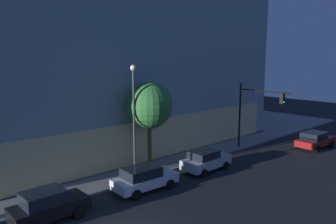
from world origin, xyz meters
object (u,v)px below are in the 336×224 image
Objects in this scene: street_lamp_sidewalk at (134,107)px; car_red at (315,140)px; sidewalk_tree at (149,106)px; car_silver at (206,160)px; traffic_light_far_corner at (255,107)px; modern_building at (84,40)px; car_black at (48,205)px; car_white at (144,178)px.

street_lamp_sidewalk reaches higher than car_red.
sidewalk_tree is 1.61× the size of car_silver.
traffic_light_far_corner is 1.33× the size of car_red.
street_lamp_sidewalk is at bearing -106.58° from modern_building.
car_black is (-7.60, -2.40, -4.37)m from street_lamp_sidewalk.
car_white is (6.47, -0.17, -0.03)m from car_black.
car_white reaches higher than car_silver.
street_lamp_sidewalk is 1.98× the size of car_black.
car_white is at bearing 171.32° from car_red.
car_silver is at bearing -89.72° from modern_building.
car_white is at bearing 179.14° from car_silver.
car_white is at bearing -1.54° from car_black.
sidewalk_tree is 1.52× the size of car_white.
car_black is 6.48m from car_white.
traffic_light_far_corner is 8.13m from car_silver.
car_silver is at bearing 167.76° from car_red.
modern_building reaches higher than sidewalk_tree.
car_black is at bearing -162.48° from street_lamp_sidewalk.
car_black is at bearing -179.26° from traffic_light_far_corner.
sidewalk_tree is (-3.04, -15.83, -5.74)m from modern_building.
modern_building is 27.30m from car_red.
car_white is at bearing -178.16° from traffic_light_far_corner.
modern_building reaches higher than car_black.
sidewalk_tree is at bearing 159.74° from car_red.
traffic_light_far_corner is at bearing 149.45° from car_red.
modern_building is 7.39× the size of car_silver.
sidewalk_tree is 1.66× the size of car_black.
sidewalk_tree is at bearing 16.94° from car_black.
car_silver is at bearing -1.21° from car_black.
traffic_light_far_corner is (7.41, -18.43, -6.56)m from modern_building.
car_white is (-13.38, -0.43, -3.48)m from traffic_light_far_corner.
car_silver is at bearing -0.86° from car_white.
car_black is 0.97× the size of car_silver.
car_white is 6.07m from car_silver.
car_red is (16.10, -5.94, -4.31)m from sidewalk_tree.
traffic_light_far_corner is at bearing -9.92° from street_lamp_sidewalk.
sidewalk_tree reaches higher than car_silver.
street_lamp_sidewalk is at bearing 170.08° from traffic_light_far_corner.
sidewalk_tree reaches higher than traffic_light_far_corner.
car_silver is at bearing -44.94° from sidewalk_tree.
car_white is 0.96× the size of car_red.
car_white is at bearing -113.64° from street_lamp_sidewalk.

